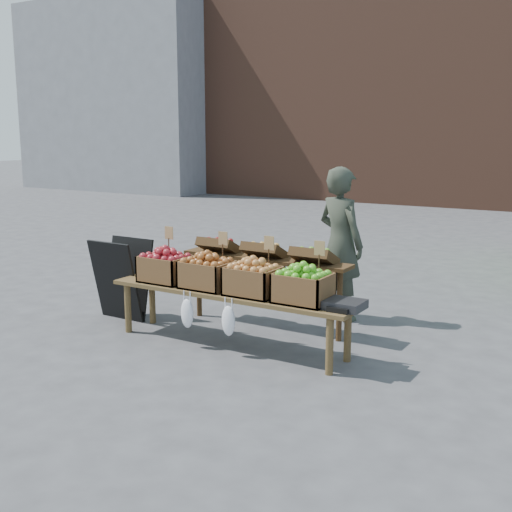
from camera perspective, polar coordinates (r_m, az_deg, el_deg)
The scene contains 11 objects.
ground at distance 6.98m, azimuth -0.53°, elevation -6.92°, with size 80.00×80.00×0.00m, color #4A4A4D.
grey_building at distance 25.62m, azimuth -12.04°, elevation 13.69°, with size 8.00×3.00×7.00m, color gray.
vendor at distance 7.43m, azimuth 7.52°, elevation 1.09°, with size 0.64×0.42×1.77m, color #31372B.
chalkboard_sign at distance 7.58m, azimuth -11.84°, elevation -1.99°, with size 0.63×0.35×0.95m, color black, non-canonical shape.
back_table at distance 7.07m, azimuth 0.77°, elevation -2.32°, with size 2.10×0.44×1.04m, color #3C2713, non-canonical shape.
display_bench at distance 6.52m, azimuth -2.31°, elevation -5.59°, with size 2.70×0.56×0.57m, color brown, non-canonical shape.
crate_golden_apples at distance 6.90m, azimuth -8.04°, elevation -1.13°, with size 0.50×0.40×0.28m, color maroon, non-canonical shape.
crate_russet_pears at distance 6.57m, azimuth -4.33°, elevation -1.66°, with size 0.50×0.40×0.28m, color #A7692B, non-canonical shape.
crate_red_apples at distance 6.27m, azimuth -0.25°, elevation -2.24°, with size 0.50×0.40×0.28m, color #AE913A, non-canonical shape.
crate_green_apples at distance 6.01m, azimuth 4.22°, elevation -2.85°, with size 0.50×0.40×0.28m, color #3A8B17, non-canonical shape.
weighing_scale at distance 5.86m, azimuth 7.91°, elevation -4.30°, with size 0.34×0.30×0.08m, color #232326.
Camera 1 is at (3.53, -5.63, 2.13)m, focal length 45.00 mm.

